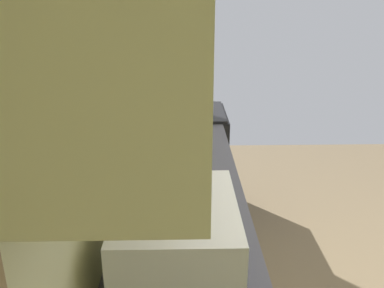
{
  "coord_description": "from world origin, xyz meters",
  "views": [
    {
      "loc": [
        -1.73,
        1.32,
        1.87
      ],
      "look_at": [
        -0.01,
        1.28,
        1.22
      ],
      "focal_mm": 38.63,
      "sensor_mm": 36.0,
      "label": 1
    }
  ],
  "objects_px": {
    "oven_range": "(187,160)",
    "kettle": "(198,201)",
    "bowl": "(193,143)",
    "microwave": "(178,247)"
  },
  "relations": [
    {
      "from": "bowl",
      "to": "kettle",
      "type": "relative_size",
      "value": 0.76
    },
    {
      "from": "microwave",
      "to": "bowl",
      "type": "height_order",
      "value": "microwave"
    },
    {
      "from": "bowl",
      "to": "kettle",
      "type": "height_order",
      "value": "kettle"
    },
    {
      "from": "oven_range",
      "to": "bowl",
      "type": "xyz_separation_m",
      "value": [
        -0.79,
        -0.03,
        0.46
      ]
    },
    {
      "from": "oven_range",
      "to": "microwave",
      "type": "bearing_deg",
      "value": 178.62
    },
    {
      "from": "oven_range",
      "to": "microwave",
      "type": "relative_size",
      "value": 2.14
    },
    {
      "from": "microwave",
      "to": "oven_range",
      "type": "bearing_deg",
      "value": -1.38
    },
    {
      "from": "oven_range",
      "to": "kettle",
      "type": "xyz_separation_m",
      "value": [
        -1.66,
        -0.03,
        0.5
      ]
    },
    {
      "from": "oven_range",
      "to": "kettle",
      "type": "relative_size",
      "value": 5.82
    },
    {
      "from": "oven_range",
      "to": "bowl",
      "type": "distance_m",
      "value": 0.91
    }
  ]
}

